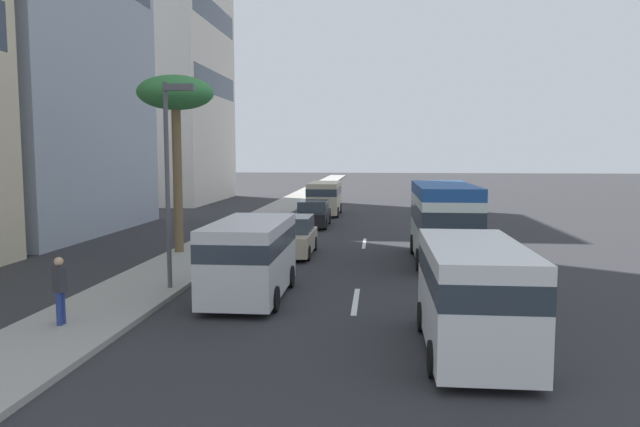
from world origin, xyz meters
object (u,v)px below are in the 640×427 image
object	(u,v)px
palm_tree	(176,98)
car_fourth	(313,214)
pedestrian_near_lamp	(60,287)
minibus_third	(444,220)
car_sixth	(292,237)
van_fifth	(324,196)
street_lamp	(171,161)
van_lead	(473,291)
van_second	(250,254)

from	to	relation	value
palm_tree	car_fourth	bearing A→B (deg)	-23.94
palm_tree	pedestrian_near_lamp	bearing A→B (deg)	-176.32
minibus_third	car_sixth	distance (m)	6.42
car_fourth	pedestrian_near_lamp	distance (m)	21.83
van_fifth	street_lamp	world-z (taller)	street_lamp
van_fifth	street_lamp	bearing A→B (deg)	-6.29
van_lead	van_fifth	bearing A→B (deg)	11.35
van_fifth	minibus_third	bearing A→B (deg)	19.56
van_second	car_sixth	distance (m)	7.78
palm_tree	van_fifth	bearing A→B (deg)	-15.37
pedestrian_near_lamp	palm_tree	distance (m)	12.33
street_lamp	minibus_third	bearing A→B (deg)	-55.77
minibus_third	van_fifth	xyz separation A→B (m)	(17.86, 6.35, -0.39)
van_fifth	street_lamp	distance (m)	24.28
car_sixth	street_lamp	xyz separation A→B (m)	(-7.26, 2.74, 3.32)
palm_tree	street_lamp	distance (m)	7.51
van_fifth	pedestrian_near_lamp	distance (m)	28.49
street_lamp	van_fifth	bearing A→B (deg)	-6.29
minibus_third	car_fourth	size ratio (longest dim) A/B	1.54
van_lead	van_fifth	world-z (taller)	van_lead
van_second	car_fourth	distance (m)	17.75
minibus_third	van_second	bearing A→B (deg)	135.87
car_fourth	car_sixth	world-z (taller)	car_sixth
minibus_third	car_fourth	world-z (taller)	minibus_third
car_fourth	street_lamp	xyz separation A→B (m)	(-17.24, 2.56, 3.37)
van_lead	minibus_third	bearing A→B (deg)	-2.79
pedestrian_near_lamp	street_lamp	bearing A→B (deg)	-77.59
car_fourth	palm_tree	bearing A→B (deg)	-23.94
van_lead	van_fifth	xyz separation A→B (m)	(28.93, 5.81, -0.06)
car_sixth	palm_tree	xyz separation A→B (m)	(-0.51, 4.83, 5.87)
van_second	pedestrian_near_lamp	distance (m)	5.44
van_second	car_sixth	size ratio (longest dim) A/B	1.21
van_lead	street_lamp	size ratio (longest dim) A/B	0.80
minibus_third	car_fourth	bearing A→B (deg)	30.02
van_second	pedestrian_near_lamp	world-z (taller)	van_second
palm_tree	street_lamp	world-z (taller)	palm_tree
van_second	van_fifth	world-z (taller)	van_second
van_second	car_fourth	bearing A→B (deg)	-179.99
car_sixth	palm_tree	distance (m)	7.62
car_fourth	van_fifth	world-z (taller)	van_fifth
car_fourth	street_lamp	world-z (taller)	street_lamp
pedestrian_near_lamp	street_lamp	world-z (taller)	street_lamp
van_second	pedestrian_near_lamp	xyz separation A→B (m)	(-3.72, 3.95, -0.26)
palm_tree	car_sixth	bearing A→B (deg)	-83.98
van_fifth	car_sixth	bearing A→B (deg)	0.33
van_second	minibus_third	size ratio (longest dim) A/B	0.76
van_fifth	palm_tree	world-z (taller)	palm_tree
van_lead	palm_tree	size ratio (longest dim) A/B	0.68
car_fourth	palm_tree	world-z (taller)	palm_tree
van_second	van_fifth	distance (m)	24.48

